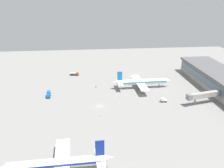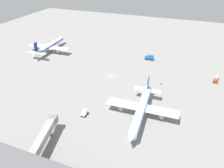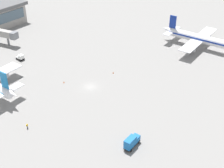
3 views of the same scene
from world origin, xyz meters
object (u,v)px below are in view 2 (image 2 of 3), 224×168
object	(u,v)px
catering_truck	(150,57)
airplane_taxiing	(49,46)
ground_crew_worker	(161,83)
airplane_at_gate	(141,108)
safety_cone_mid_apron	(92,71)
baggage_tug	(85,113)
safety_cone_near_gate	(111,84)
fuel_truck	(216,79)

from	to	relation	value
catering_truck	airplane_taxiing	bearing A→B (deg)	7.79
catering_truck	ground_crew_worker	world-z (taller)	catering_truck
airplane_at_gate	catering_truck	size ratio (longest dim) A/B	6.80
safety_cone_mid_apron	ground_crew_worker	bearing A→B (deg)	-0.45
catering_truck	baggage_tug	bearing A→B (deg)	75.72
airplane_taxiing	baggage_tug	bearing A→B (deg)	-136.09
ground_crew_worker	catering_truck	bearing A→B (deg)	-151.10
airplane_taxiing	catering_truck	xyz separation A→B (m)	(69.72, 11.42, -2.57)
airplane_at_gate	airplane_taxiing	distance (m)	90.33
safety_cone_near_gate	airplane_at_gate	bearing A→B (deg)	-42.97
baggage_tug	ground_crew_worker	bearing A→B (deg)	-36.60
fuel_truck	ground_crew_worker	xyz separation A→B (m)	(-27.59, -14.45, -0.54)
fuel_truck	safety_cone_near_gate	bearing A→B (deg)	-53.47
airplane_at_gate	fuel_truck	distance (m)	53.69
airplane_taxiing	baggage_tug	distance (m)	76.73
catering_truck	fuel_truck	distance (m)	42.17
fuel_truck	catering_truck	bearing A→B (deg)	-97.62
catering_truck	safety_cone_near_gate	world-z (taller)	catering_truck
fuel_truck	safety_cone_mid_apron	world-z (taller)	fuel_truck
safety_cone_mid_apron	airplane_at_gate	bearing A→B (deg)	-38.33
baggage_tug	safety_cone_near_gate	world-z (taller)	baggage_tug
safety_cone_near_gate	safety_cone_mid_apron	world-z (taller)	same
airplane_taxiing	fuel_truck	bearing A→B (deg)	-93.35
ground_crew_worker	baggage_tug	bearing A→B (deg)	-30.71
safety_cone_near_gate	safety_cone_mid_apron	size ratio (longest dim) A/B	1.00
catering_truck	safety_cone_mid_apron	distance (m)	40.29
airplane_at_gate	safety_cone_mid_apron	distance (m)	47.15
baggage_tug	catering_truck	bearing A→B (deg)	-12.88
fuel_truck	baggage_tug	bearing A→B (deg)	-35.18
airplane_taxiing	baggage_tug	size ratio (longest dim) A/B	12.04
airplane_taxiing	baggage_tug	xyz separation A→B (m)	(55.05, -53.36, -3.11)
ground_crew_worker	safety_cone_mid_apron	bearing A→B (deg)	-84.67
airplane_at_gate	fuel_truck	bearing A→B (deg)	141.91
baggage_tug	fuel_truck	bearing A→B (deg)	-47.12
airplane_at_gate	safety_cone_near_gate	distance (m)	28.46
baggage_tug	safety_cone_mid_apron	distance (m)	39.24
airplane_taxiing	safety_cone_near_gate	xyz separation A→B (m)	(57.18, -26.68, -3.97)
catering_truck	ground_crew_worker	xyz separation A→B (m)	(12.17, -28.49, -0.85)
catering_truck	fuel_truck	xyz separation A→B (m)	(39.76, -14.05, -0.31)
airplane_taxiing	safety_cone_near_gate	size ratio (longest dim) A/B	64.30
fuel_truck	airplane_at_gate	bearing A→B (deg)	-24.38
baggage_tug	fuel_truck	distance (m)	74.41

